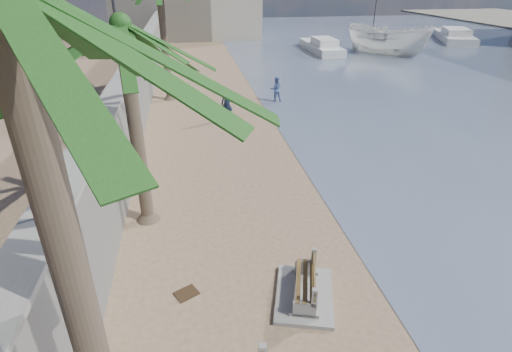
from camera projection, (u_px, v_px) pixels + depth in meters
seawall at (143, 78)px, 24.13m from camera, size 0.45×70.00×3.50m
wall_cap at (139, 48)px, 23.32m from camera, size 0.80×70.00×0.12m
bench_far at (305, 285)px, 10.04m from camera, size 1.96×2.41×0.87m
palm_mid at (121, 26)px, 10.67m from camera, size 5.00×5.00×7.10m
pedestrian_sign at (37, 130)px, 6.36m from camera, size 0.78×0.07×2.40m
person_a at (227, 102)px, 22.14m from camera, size 0.89×0.75×2.10m
person_b at (276, 88)px, 25.55m from camera, size 0.90×0.73×1.74m
boat_cruiser at (388, 38)px, 40.41m from camera, size 4.83×4.85×3.99m
yacht_near at (453, 37)px, 50.44m from camera, size 7.82×12.47×1.50m
yacht_far at (321, 48)px, 42.69m from camera, size 2.63×8.99×1.50m
sailboat_west at (372, 33)px, 53.50m from camera, size 5.69×6.30×9.97m
debris_d at (187, 293)px, 10.30m from camera, size 0.71×0.66×0.03m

